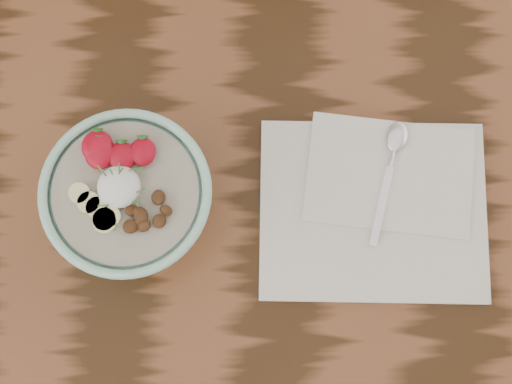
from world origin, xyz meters
The scene contains 4 objects.
table centered at (0.00, 0.00, 65.70)cm, with size 160.00×90.00×75.00cm.
breakfast_bowl centered at (3.02, 8.63, 81.63)cm, with size 19.51×19.51×12.79cm.
napkin centered at (32.79, 8.76, 75.73)cm, with size 28.89×24.53×1.74cm.
spoon centered at (34.96, 14.78, 77.09)cm, with size 5.97×16.16×0.85cm.
Camera 1 is at (17.48, -7.57, 163.36)cm, focal length 50.00 mm.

